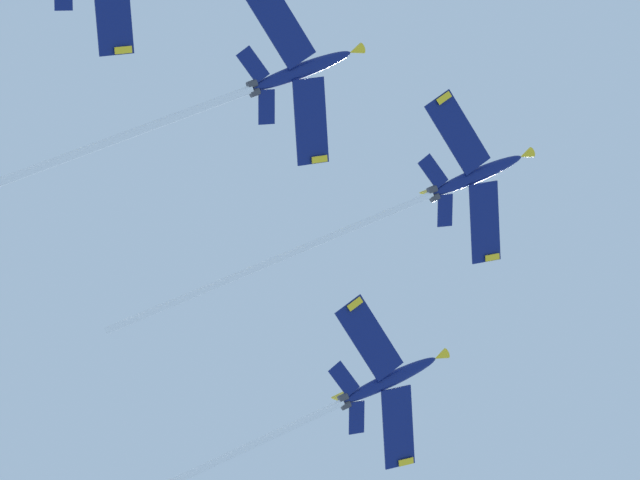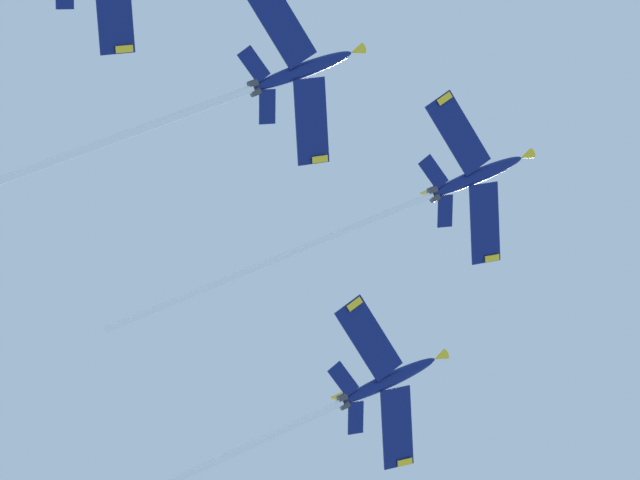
# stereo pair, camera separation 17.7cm
# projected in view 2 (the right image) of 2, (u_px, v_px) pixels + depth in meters

# --- Properties ---
(jet_lead) EXTENTS (39.09, 32.75, 22.99)m
(jet_lead) POSITION_uv_depth(u_px,v_px,m) (414.00, 202.00, 162.84)
(jet_lead) COLOR navy
(jet_left_wing) EXTENTS (31.76, 27.25, 19.42)m
(jet_left_wing) POSITION_uv_depth(u_px,v_px,m) (342.00, 402.00, 160.15)
(jet_left_wing) COLOR navy
(jet_right_wing) EXTENTS (32.78, 27.91, 20.74)m
(jet_right_wing) POSITION_uv_depth(u_px,v_px,m) (242.00, 92.00, 152.57)
(jet_right_wing) COLOR navy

